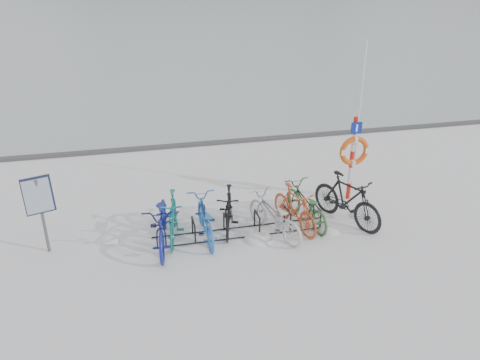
# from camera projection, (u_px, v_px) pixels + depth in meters

# --- Properties ---
(ground) EXTENTS (900.00, 900.00, 0.00)m
(ground) POSITION_uv_depth(u_px,v_px,m) (242.00, 233.00, 10.57)
(ground) COLOR white
(ground) RESTS_ON ground
(quay_edge) EXTENTS (400.00, 0.25, 0.10)m
(quay_edge) POSITION_uv_depth(u_px,v_px,m) (201.00, 144.00, 15.78)
(quay_edge) COLOR #3F3F42
(quay_edge) RESTS_ON ground
(bike_rack) EXTENTS (4.00, 0.48, 0.46)m
(bike_rack) POSITION_uv_depth(u_px,v_px,m) (242.00, 226.00, 10.49)
(bike_rack) COLOR black
(bike_rack) RESTS_ON ground
(info_board) EXTENTS (0.61, 0.38, 1.71)m
(info_board) POSITION_uv_depth(u_px,v_px,m) (39.00, 200.00, 9.36)
(info_board) COLOR #595B5E
(info_board) RESTS_ON ground
(lifebuoy_station) EXTENTS (0.77, 0.22, 3.98)m
(lifebuoy_station) POSITION_uv_depth(u_px,v_px,m) (354.00, 151.00, 11.55)
(lifebuoy_station) COLOR red
(lifebuoy_station) RESTS_ON ground
(bike_0) EXTENTS (0.96, 2.19, 1.11)m
(bike_0) POSITION_uv_depth(u_px,v_px,m) (163.00, 220.00, 9.96)
(bike_0) COLOR navy
(bike_0) RESTS_ON ground
(bike_1) EXTENTS (0.75, 1.79, 1.04)m
(bike_1) POSITION_uv_depth(u_px,v_px,m) (173.00, 216.00, 10.22)
(bike_1) COLOR #176E69
(bike_1) RESTS_ON ground
(bike_2) EXTENTS (0.65, 1.81, 0.94)m
(bike_2) POSITION_uv_depth(u_px,v_px,m) (205.00, 218.00, 10.24)
(bike_2) COLOR blue
(bike_2) RESTS_ON ground
(bike_3) EXTENTS (0.88, 1.73, 1.00)m
(bike_3) POSITION_uv_depth(u_px,v_px,m) (229.00, 209.00, 10.56)
(bike_3) COLOR black
(bike_3) RESTS_ON ground
(bike_4) EXTENTS (1.27, 1.96, 0.97)m
(bike_4) POSITION_uv_depth(u_px,v_px,m) (274.00, 215.00, 10.34)
(bike_4) COLOR #B7BABF
(bike_4) RESTS_ON ground
(bike_5) EXTENTS (0.91, 1.76, 1.02)m
(bike_5) POSITION_uv_depth(u_px,v_px,m) (295.00, 207.00, 10.62)
(bike_5) COLOR #B84824
(bike_5) RESTS_ON ground
(bike_6) EXTENTS (0.93, 1.90, 0.95)m
(bike_6) POSITION_uv_depth(u_px,v_px,m) (306.00, 204.00, 10.84)
(bike_6) COLOR #315E31
(bike_6) RESTS_ON ground
(bike_7) EXTENTS (1.34, 2.06, 1.20)m
(bike_7) POSITION_uv_depth(u_px,v_px,m) (347.00, 198.00, 10.81)
(bike_7) COLOR black
(bike_7) RESTS_ON ground
(snow_drifts) EXTENTS (6.30, 1.46, 0.23)m
(snow_drifts) POSITION_uv_depth(u_px,v_px,m) (281.00, 230.00, 10.69)
(snow_drifts) COLOR white
(snow_drifts) RESTS_ON ground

